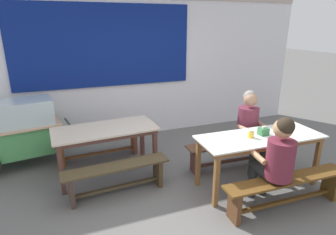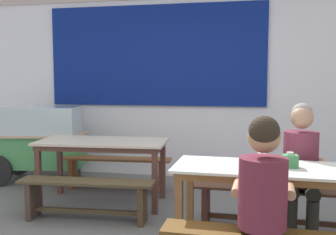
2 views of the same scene
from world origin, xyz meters
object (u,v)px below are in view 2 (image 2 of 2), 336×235
(dining_table_near, at_px, (282,177))
(condiment_jar, at_px, (262,160))
(person_right_near_table, at_px, (301,161))
(tissue_box, at_px, (290,161))
(bench_near_back, at_px, (277,202))
(bench_far_front, at_px, (86,194))
(dining_table_far, at_px, (103,147))
(food_cart, at_px, (41,139))
(bench_far_back, at_px, (117,168))
(person_near_front, at_px, (263,190))

(dining_table_near, xyz_separation_m, condiment_jar, (-0.17, 0.00, 0.13))
(person_right_near_table, xyz_separation_m, tissue_box, (-0.16, -0.50, 0.10))
(condiment_jar, bearing_deg, bench_near_back, 72.97)
(dining_table_near, height_order, person_right_near_table, person_right_near_table)
(condiment_jar, bearing_deg, bench_far_front, 164.69)
(dining_table_far, distance_m, food_cart, 1.51)
(dining_table_near, bearing_deg, bench_near_back, 88.30)
(dining_table_far, relative_size, bench_far_front, 1.07)
(dining_table_near, bearing_deg, bench_far_back, 140.11)
(dining_table_near, xyz_separation_m, bench_far_back, (-2.01, 1.68, -0.40))
(food_cart, height_order, tissue_box, food_cart)
(food_cart, bearing_deg, tissue_box, -29.61)
(person_right_near_table, relative_size, tissue_box, 9.96)
(bench_far_front, bearing_deg, dining_table_far, 93.54)
(person_right_near_table, bearing_deg, food_cart, 158.34)
(bench_near_back, xyz_separation_m, person_near_front, (-0.19, -1.12, 0.43))
(dining_table_far, bearing_deg, bench_far_back, 93.54)
(dining_table_far, distance_m, person_right_near_table, 2.26)
(dining_table_far, bearing_deg, tissue_box, -27.57)
(bench_near_back, height_order, food_cart, food_cart)
(person_near_front, distance_m, tissue_box, 0.60)
(bench_far_front, bearing_deg, condiment_jar, -15.31)
(person_near_front, bearing_deg, bench_far_front, 150.16)
(dining_table_near, relative_size, tissue_box, 14.15)
(person_right_near_table, relative_size, condiment_jar, 11.32)
(bench_far_back, height_order, bench_far_front, same)
(bench_far_back, distance_m, bench_far_front, 1.20)
(food_cart, relative_size, condiment_jar, 14.57)
(person_right_near_table, xyz_separation_m, person_near_front, (-0.39, -1.05, -0.00))
(bench_near_back, distance_m, person_near_front, 1.22)
(condiment_jar, bearing_deg, dining_table_near, -0.17)
(bench_far_back, bearing_deg, person_right_near_table, -27.42)
(tissue_box, bearing_deg, food_cart, 150.39)
(person_right_near_table, bearing_deg, person_near_front, -110.53)
(person_right_near_table, bearing_deg, dining_table_near, -112.59)
(person_near_front, relative_size, condiment_jar, 11.13)
(bench_near_back, xyz_separation_m, tissue_box, (0.04, -0.58, 0.53))
(bench_far_front, relative_size, person_right_near_table, 1.15)
(bench_far_back, xyz_separation_m, tissue_box, (2.07, -1.66, 0.53))
(bench_near_back, bearing_deg, condiment_jar, -107.03)
(dining_table_far, bearing_deg, food_cart, 147.28)
(dining_table_near, xyz_separation_m, person_right_near_table, (0.22, 0.52, 0.03))
(dining_table_far, height_order, bench_far_back, dining_table_far)
(dining_table_far, relative_size, bench_near_back, 0.94)
(dining_table_far, distance_m, condiment_jar, 2.11)
(food_cart, distance_m, person_right_near_table, 3.73)
(food_cart, bearing_deg, bench_near_back, -21.74)
(dining_table_far, distance_m, bench_far_back, 0.72)
(bench_far_front, bearing_deg, person_near_front, -29.84)
(bench_far_front, relative_size, condiment_jar, 13.03)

